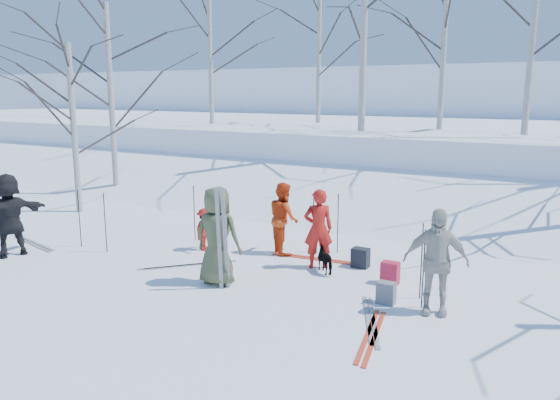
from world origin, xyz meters
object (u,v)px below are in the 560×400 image
Objects in this scene: skier_redor_behind at (284,218)px; skier_red_seated at (205,229)px; backpack_dark at (360,258)px; skier_red_north at (318,229)px; backpack_red at (390,273)px; skier_cream_east at (436,261)px; skier_olive_center at (217,236)px; skier_grey_west at (9,215)px; dog at (327,259)px; backpack_grey at (386,293)px.

skier_redor_behind reaches higher than skier_red_seated.
skier_red_north is at bearing -149.59° from backpack_dark.
skier_red_seated is (-1.63, -0.72, -0.31)m from skier_redor_behind.
backpack_dark is (3.50, 0.61, -0.28)m from skier_red_seated.
backpack_red is at bearing -152.27° from skier_redor_behind.
skier_redor_behind reaches higher than backpack_red.
skier_olive_center is at bearing 172.81° from skier_cream_east.
skier_cream_east reaches higher than skier_red_north.
skier_cream_east is 0.96× the size of skier_grey_west.
skier_olive_center is 2.27m from dog.
backpack_red is (2.78, 1.59, -0.71)m from skier_olive_center.
skier_grey_west reaches higher than skier_red_seated.
dog is at bearing -140.12° from skier_olive_center.
dog is 1.86m from backpack_grey.
skier_grey_west reaches higher than backpack_red.
skier_grey_west reaches higher than backpack_dark.
skier_grey_west is at bearing 172.88° from skier_cream_east.
skier_redor_behind is at bearing -61.96° from skier_red_north.
skier_cream_east is at bearing 120.91° from skier_red_north.
skier_grey_west is at bearing 118.47° from skier_red_seated.
dog is (-2.36, 0.98, -0.60)m from skier_cream_east.
dog is at bearing -164.32° from skier_redor_behind.
backpack_grey is (1.86, -1.17, -0.62)m from skier_red_north.
skier_grey_west is 4.34× the size of backpack_red.
skier_red_seated is at bearing -52.79° from dog.
skier_grey_west is (-6.14, -2.62, 0.10)m from skier_red_north.
backpack_grey is (3.04, 0.62, -0.73)m from skier_olive_center.
skier_redor_behind reaches higher than dog.
skier_cream_east is at bearing 105.00° from dog.
skier_olive_center is 2.85× the size of dog.
skier_redor_behind is 4.14m from skier_cream_east.
skier_redor_behind is 0.87× the size of skier_grey_west.
skier_olive_center is 3.04m from backpack_dark.
skier_red_seated is 0.55× the size of skier_cream_east.
skier_grey_west is 8.13m from backpack_red.
skier_olive_center is at bearing -130.94° from backpack_dark.
skier_grey_west is (-3.38, -2.46, 0.43)m from skier_red_seated.
skier_cream_east is 2.70× the size of dog.
backpack_grey is 0.95× the size of backpack_dark.
backpack_dark is at bearing 123.42° from skier_cream_east.
dog is at bearing 179.23° from backpack_red.
skier_red_seated is at bearing -32.13° from skier_red_north.
backpack_dark reaches higher than backpack_grey.
skier_cream_east is at bearing -161.18° from skier_redor_behind.
skier_red_seated reaches higher than backpack_grey.
skier_redor_behind is 4.16× the size of backpack_grey.
skier_cream_east is 2.62m from dog.
backpack_dark is (-1.90, 1.59, -0.67)m from skier_cream_east.
backpack_grey is at bearing 115.41° from skier_grey_west.
backpack_dark is at bearing 174.83° from skier_red_north.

